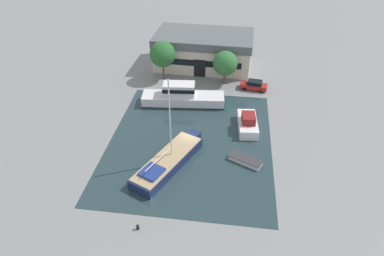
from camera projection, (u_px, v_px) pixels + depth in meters
The scene contains 11 objects.
ground_plane at pixel (190, 142), 48.05m from camera, with size 440.00×440.00×0.00m, color gray.
water_canal at pixel (190, 142), 48.05m from camera, with size 22.51×27.29×0.01m, color #23383D.
warehouse_building at pixel (204, 50), 66.57m from camera, with size 18.92×11.19×6.39m.
quay_tree_near_building at pixel (225, 63), 59.64m from camera, with size 4.31×4.31×6.22m.
quay_tree_by_water at pixel (162, 54), 60.73m from camera, with size 4.62×4.62×7.21m.
parked_car at pixel (254, 85), 59.88m from camera, with size 4.89×2.56×1.67m.
sailboat_moored at pixel (168, 161), 43.72m from camera, with size 7.94×12.81×12.10m.
motor_cruiser at pixel (182, 97), 55.68m from camera, with size 13.67×4.70×3.70m.
small_dinghy at pixel (246, 160), 44.46m from camera, with size 4.68×3.38×0.62m.
cabin_boat at pixel (248, 123), 50.21m from camera, with size 3.19×6.38×2.58m.
mooring_bollard at pixel (138, 227), 35.78m from camera, with size 0.34×0.34×0.67m.
Camera 1 is at (5.23, -37.51, 29.64)m, focal length 32.00 mm.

